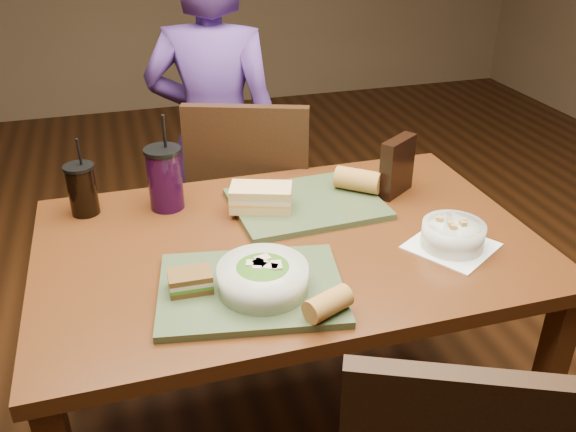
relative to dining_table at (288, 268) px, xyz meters
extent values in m
cube|color=#4B240F|center=(0.60, -0.38, -0.30)|extent=(0.06, 0.06, 0.71)
cube|color=#4B240F|center=(-0.60, 0.38, -0.30)|extent=(0.06, 0.06, 0.71)
cube|color=#4B240F|center=(0.60, 0.38, -0.30)|extent=(0.06, 0.06, 0.71)
cube|color=#4B240F|center=(0.00, 0.00, 0.07)|extent=(1.30, 0.85, 0.04)
cube|color=black|center=(0.00, 0.69, -0.22)|extent=(0.53, 0.53, 0.04)
cube|color=black|center=(0.00, 0.50, 0.05)|extent=(0.40, 0.18, 0.49)
cube|color=black|center=(-0.17, 0.51, -0.45)|extent=(0.04, 0.04, 0.42)
cube|color=black|center=(0.18, 0.51, -0.45)|extent=(0.04, 0.04, 0.42)
cube|color=black|center=(-0.17, 0.87, -0.45)|extent=(0.04, 0.04, 0.42)
cube|color=black|center=(0.18, 0.87, -0.45)|extent=(0.04, 0.04, 0.42)
imported|color=#492A76|center=(-0.03, 0.88, 0.06)|extent=(0.61, 0.51, 1.43)
cube|color=#374629|center=(-0.15, -0.20, 0.10)|extent=(0.47, 0.39, 0.02)
cube|color=#374629|center=(0.11, 0.16, 0.10)|extent=(0.44, 0.34, 0.02)
cylinder|color=silver|center=(-0.13, -0.22, 0.14)|extent=(0.21, 0.21, 0.06)
ellipsoid|color=#427219|center=(-0.13, -0.22, 0.15)|extent=(0.17, 0.17, 0.05)
cube|color=beige|center=(-0.11, -0.24, 0.17)|extent=(0.04, 0.04, 0.01)
cube|color=beige|center=(-0.14, -0.22, 0.17)|extent=(0.03, 0.04, 0.01)
cube|color=beige|center=(-0.12, -0.20, 0.17)|extent=(0.04, 0.03, 0.01)
cube|color=beige|center=(-0.10, -0.24, 0.17)|extent=(0.03, 0.04, 0.01)
cube|color=beige|center=(-0.13, -0.22, 0.17)|extent=(0.04, 0.04, 0.01)
cube|color=beige|center=(-0.14, -0.21, 0.17)|extent=(0.04, 0.03, 0.01)
cube|color=white|center=(0.40, -0.16, 0.09)|extent=(0.27, 0.27, 0.00)
cylinder|color=silver|center=(0.40, -0.16, 0.13)|extent=(0.16, 0.16, 0.06)
cylinder|color=black|center=(0.40, -0.16, 0.15)|extent=(0.14, 0.14, 0.01)
cube|color=#B28947|center=(0.41, -0.17, 0.16)|extent=(0.02, 0.02, 0.01)
cube|color=#B28947|center=(0.38, -0.18, 0.16)|extent=(0.02, 0.02, 0.01)
cube|color=#B28947|center=(0.37, -0.13, 0.16)|extent=(0.02, 0.02, 0.01)
cube|color=#B28947|center=(0.38, -0.16, 0.16)|extent=(0.02, 0.02, 0.01)
cube|color=#B28947|center=(0.42, -0.16, 0.16)|extent=(0.02, 0.02, 0.01)
cube|color=#593819|center=(-0.28, -0.18, 0.12)|extent=(0.10, 0.07, 0.01)
cube|color=#3F721E|center=(-0.28, -0.18, 0.13)|extent=(0.10, 0.07, 0.01)
cube|color=beige|center=(-0.28, -0.18, 0.14)|extent=(0.10, 0.07, 0.01)
cube|color=#593819|center=(-0.28, -0.18, 0.15)|extent=(0.10, 0.07, 0.01)
cube|color=tan|center=(-0.03, 0.16, 0.12)|extent=(0.19, 0.15, 0.02)
cube|color=orange|center=(-0.03, 0.16, 0.14)|extent=(0.19, 0.15, 0.01)
cube|color=beige|center=(-0.03, 0.16, 0.15)|extent=(0.19, 0.15, 0.01)
cube|color=tan|center=(-0.03, 0.16, 0.16)|extent=(0.19, 0.15, 0.02)
cylinder|color=#AD7533|center=(-0.02, -0.35, 0.13)|extent=(0.12, 0.09, 0.05)
cylinder|color=#AD7533|center=(0.27, 0.19, 0.14)|extent=(0.15, 0.14, 0.07)
cylinder|color=black|center=(-0.51, 0.31, 0.16)|extent=(0.08, 0.08, 0.14)
cylinder|color=black|center=(-0.51, 0.31, 0.23)|extent=(0.08, 0.08, 0.01)
cylinder|color=black|center=(-0.50, 0.31, 0.27)|extent=(0.01, 0.02, 0.09)
cylinder|color=black|center=(-0.28, 0.28, 0.18)|extent=(0.10, 0.10, 0.17)
cylinder|color=black|center=(-0.28, 0.28, 0.27)|extent=(0.10, 0.10, 0.01)
cylinder|color=black|center=(-0.27, 0.28, 0.32)|extent=(0.01, 0.03, 0.11)
cube|color=black|center=(0.39, 0.17, 0.18)|extent=(0.13, 0.11, 0.18)
camera|label=1|loc=(-0.39, -1.33, 0.91)|focal=38.00mm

